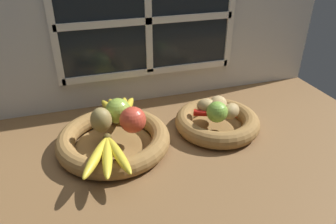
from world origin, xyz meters
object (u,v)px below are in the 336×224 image
at_px(fruit_bowl_left, 114,140).
at_px(potato_large, 219,108).
at_px(potato_oblong, 206,106).
at_px(lime_near, 217,112).
at_px(fruit_bowl_right, 217,122).
at_px(banana_bunch_back, 119,110).
at_px(pear_brown, 101,120).
at_px(apple_red_right, 133,120).
at_px(chili_pepper, 216,115).
at_px(apple_green_back, 118,111).
at_px(potato_small, 231,111).
at_px(potato_back, 218,103).
at_px(banana_bunch_front, 107,155).

xyz_separation_m(fruit_bowl_left, potato_large, (0.35, 0.00, 0.06)).
relative_size(fruit_bowl_left, potato_oblong, 5.52).
relative_size(potato_large, lime_near, 1.18).
xyz_separation_m(fruit_bowl_right, potato_oblong, (-0.03, 0.03, 0.05)).
bearing_deg(banana_bunch_back, pear_brown, -125.17).
relative_size(apple_red_right, banana_bunch_back, 0.47).
xyz_separation_m(banana_bunch_back, chili_pepper, (0.29, -0.13, -0.00)).
bearing_deg(apple_green_back, fruit_bowl_right, -9.67).
xyz_separation_m(potato_small, potato_large, (-0.03, 0.03, 0.00)).
relative_size(potato_back, lime_near, 1.01).
bearing_deg(chili_pepper, pear_brown, -153.77).
bearing_deg(banana_bunch_front, apple_red_right, 50.27).
relative_size(apple_green_back, potato_large, 1.01).
bearing_deg(apple_green_back, fruit_bowl_left, -116.97).
height_order(apple_green_back, potato_back, apple_green_back).
relative_size(apple_green_back, pear_brown, 1.01).
distance_m(pear_brown, banana_bunch_front, 0.14).
relative_size(apple_red_right, chili_pepper, 0.56).
distance_m(fruit_bowl_right, apple_red_right, 0.30).
xyz_separation_m(fruit_bowl_right, potato_large, (0.00, 0.00, 0.06)).
height_order(apple_red_right, lime_near, apple_red_right).
bearing_deg(pear_brown, fruit_bowl_right, -2.21).
xyz_separation_m(potato_large, chili_pepper, (-0.02, -0.02, -0.01)).
xyz_separation_m(fruit_bowl_left, potato_oblong, (0.31, 0.03, 0.06)).
bearing_deg(lime_near, chili_pepper, 71.71).
distance_m(fruit_bowl_left, banana_bunch_back, 0.12).
xyz_separation_m(pear_brown, lime_near, (0.35, -0.05, -0.01)).
distance_m(potato_back, potato_oblong, 0.05).
relative_size(potato_oblong, potato_large, 0.79).
bearing_deg(pear_brown, chili_pepper, -5.05).
relative_size(apple_red_right, potato_oblong, 1.27).
xyz_separation_m(apple_green_back, banana_bunch_front, (-0.06, -0.18, -0.03)).
relative_size(fruit_bowl_left, apple_green_back, 4.34).
distance_m(apple_red_right, potato_back, 0.31).
distance_m(banana_bunch_back, chili_pepper, 0.32).
bearing_deg(banana_bunch_front, potato_oblong, 23.52).
bearing_deg(banana_bunch_back, fruit_bowl_right, -19.38).
bearing_deg(potato_large, potato_small, -45.00).
xyz_separation_m(fruit_bowl_left, apple_green_back, (0.03, 0.05, 0.07)).
bearing_deg(potato_oblong, chili_pepper, -70.36).
bearing_deg(fruit_bowl_right, potato_oblong, 142.13).
xyz_separation_m(potato_oblong, chili_pepper, (0.02, -0.04, -0.01)).
relative_size(fruit_bowl_left, potato_back, 5.13).
height_order(potato_large, chili_pepper, potato_large).
distance_m(banana_bunch_back, potato_large, 0.33).
bearing_deg(banana_bunch_front, potato_small, 13.28).
bearing_deg(lime_near, potato_back, 61.02).
distance_m(apple_red_right, potato_large, 0.29).
distance_m(apple_red_right, lime_near, 0.26).
height_order(potato_back, chili_pepper, potato_back).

